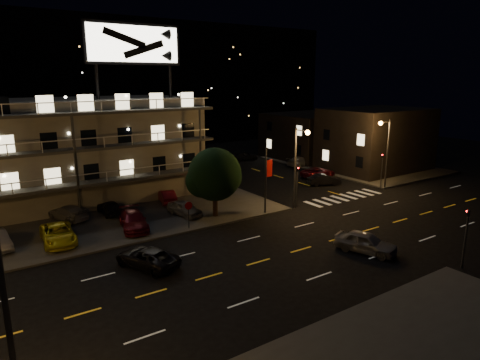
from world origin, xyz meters
TOP-DOWN VIEW (x-y plane):
  - ground at (0.00, 0.00)m, footprint 140.00×140.00m
  - curb_nw at (-14.00, 20.00)m, footprint 44.00×24.00m
  - curb_ne at (30.00, 20.00)m, footprint 16.00×24.00m
  - motel at (-9.94, 23.88)m, footprint 28.00×13.80m
  - side_bldg_front at (29.99, 16.00)m, footprint 14.06×10.00m
  - side_bldg_back at (29.99, 28.00)m, footprint 14.06×12.00m
  - hill_backdrop at (-5.94, 68.78)m, footprint 120.00×25.00m
  - streetlight_nc at (8.50, 7.94)m, footprint 0.44×1.92m
  - streetlight_ne at (22.14, 8.30)m, footprint 1.92×0.44m
  - streetlight_s at (-18.00, -7.94)m, footprint 0.44×1.92m
  - signal_nw at (9.00, 8.50)m, footprint 0.20×0.27m
  - signal_sw at (9.00, -8.50)m, footprint 0.20×0.27m
  - signal_ne at (22.00, 8.50)m, footprint 0.27×0.20m
  - banner_north at (5.09, 8.40)m, footprint 0.83×0.16m
  - stop_sign at (-3.00, 8.57)m, footprint 0.91×0.11m
  - tree at (0.55, 10.25)m, footprint 5.06×4.87m
  - lot_car_2 at (-12.90, 11.35)m, footprint 2.68×5.18m
  - lot_car_3 at (-6.93, 11.13)m, footprint 2.99×5.29m
  - lot_car_4 at (-1.70, 11.92)m, footprint 2.26×4.15m
  - lot_car_7 at (-11.01, 16.70)m, footprint 3.29×4.85m
  - lot_car_8 at (-7.38, 16.10)m, footprint 1.65×3.89m
  - lot_car_9 at (-1.28, 16.81)m, footprint 2.22×4.17m
  - side_car_0 at (17.70, 13.40)m, footprint 4.22×2.74m
  - side_car_1 at (20.00, 16.75)m, footprint 4.84×2.40m
  - side_car_2 at (23.08, 23.42)m, footprint 4.92×2.35m
  - side_car_3 at (18.75, 31.75)m, footprint 4.33×2.06m
  - road_car_east at (5.62, -3.04)m, footprint 3.29×4.87m
  - road_car_west at (-8.74, 3.71)m, footprint 3.89×5.27m

SIDE VIEW (x-z plane):
  - ground at x=0.00m, z-range 0.00..0.00m
  - curb_nw at x=-14.00m, z-range 0.00..0.15m
  - curb_ne at x=30.00m, z-range 0.00..0.15m
  - side_car_0 at x=17.70m, z-range 0.00..1.31m
  - side_car_1 at x=20.00m, z-range 0.00..1.32m
  - road_car_west at x=-8.74m, z-range 0.00..1.33m
  - side_car_2 at x=23.08m, z-range 0.00..1.38m
  - side_car_3 at x=18.75m, z-range 0.00..1.43m
  - road_car_east at x=5.62m, z-range 0.00..1.54m
  - lot_car_7 at x=-11.01m, z-range 0.15..1.45m
  - lot_car_9 at x=-1.28m, z-range 0.15..1.46m
  - lot_car_8 at x=-7.38m, z-range 0.15..1.46m
  - lot_car_4 at x=-1.70m, z-range 0.15..1.49m
  - lot_car_2 at x=-12.90m, z-range 0.15..1.54m
  - lot_car_3 at x=-6.93m, z-range 0.15..1.59m
  - stop_sign at x=-3.00m, z-range 0.41..3.01m
  - signal_nw at x=9.00m, z-range 0.27..4.87m
  - signal_sw at x=9.00m, z-range 0.27..4.87m
  - signal_ne at x=22.00m, z-range 0.27..4.87m
  - banner_north at x=5.09m, z-range 0.23..6.63m
  - side_bldg_back at x=29.99m, z-range 0.00..7.00m
  - tree at x=0.55m, z-range 0.75..7.12m
  - side_bldg_front at x=29.99m, z-range 0.00..8.50m
  - streetlight_nc at x=8.50m, z-range 0.96..8.96m
  - streetlight_ne at x=22.14m, z-range 0.96..8.96m
  - streetlight_s at x=-18.00m, z-range 0.96..8.96m
  - motel at x=-9.94m, z-range -3.71..14.39m
  - hill_backdrop at x=-5.94m, z-range -0.45..23.55m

